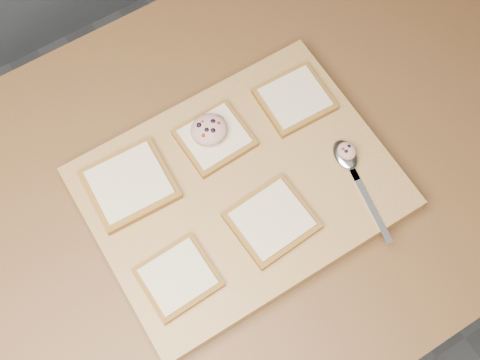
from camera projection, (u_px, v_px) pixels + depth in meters
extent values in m
plane|color=#515459|center=(223.00, 297.00, 1.85)|extent=(4.00, 4.00, 0.00)
cube|color=slate|center=(219.00, 264.00, 1.46)|extent=(1.90, 0.75, 0.84)
cube|color=brown|center=(210.00, 200.00, 1.04)|extent=(2.00, 0.80, 0.06)
cube|color=tan|center=(240.00, 189.00, 1.00)|extent=(0.48, 0.37, 0.04)
cube|color=olive|center=(130.00, 185.00, 0.97)|extent=(0.14, 0.13, 0.01)
cube|color=beige|center=(129.00, 183.00, 0.96)|extent=(0.12, 0.11, 0.00)
cube|color=olive|center=(215.00, 138.00, 1.00)|extent=(0.11, 0.11, 0.01)
cube|color=beige|center=(214.00, 136.00, 1.00)|extent=(0.10, 0.09, 0.00)
cube|color=olive|center=(295.00, 99.00, 1.03)|extent=(0.12, 0.11, 0.01)
cube|color=beige|center=(295.00, 97.00, 1.03)|extent=(0.10, 0.09, 0.00)
cube|color=olive|center=(178.00, 278.00, 0.92)|extent=(0.11, 0.10, 0.01)
cube|color=beige|center=(178.00, 277.00, 0.91)|extent=(0.10, 0.09, 0.00)
cube|color=olive|center=(272.00, 221.00, 0.95)|extent=(0.13, 0.12, 0.01)
cube|color=beige|center=(272.00, 219.00, 0.94)|extent=(0.11, 0.10, 0.00)
ellipsoid|color=tan|center=(209.00, 130.00, 0.98)|extent=(0.06, 0.06, 0.03)
sphere|color=black|center=(213.00, 122.00, 0.98)|extent=(0.01, 0.01, 0.01)
sphere|color=black|center=(199.00, 125.00, 0.98)|extent=(0.01, 0.01, 0.01)
sphere|color=black|center=(213.00, 131.00, 0.97)|extent=(0.01, 0.01, 0.01)
sphere|color=black|center=(207.00, 130.00, 0.97)|extent=(0.01, 0.01, 0.01)
sphere|color=#A5140C|center=(218.00, 124.00, 0.98)|extent=(0.01, 0.01, 0.01)
sphere|color=#A5140C|center=(203.00, 122.00, 0.98)|extent=(0.01, 0.01, 0.01)
sphere|color=#A5140C|center=(204.00, 136.00, 0.97)|extent=(0.01, 0.01, 0.01)
ellipsoid|color=silver|center=(345.00, 155.00, 0.99)|extent=(0.05, 0.06, 0.01)
cube|color=silver|center=(353.00, 171.00, 0.99)|extent=(0.02, 0.04, 0.00)
cube|color=silver|center=(369.00, 203.00, 0.97)|extent=(0.03, 0.14, 0.00)
ellipsoid|color=tan|center=(347.00, 151.00, 0.98)|extent=(0.03, 0.03, 0.02)
sphere|color=black|center=(349.00, 146.00, 0.98)|extent=(0.01, 0.01, 0.01)
sphere|color=black|center=(346.00, 151.00, 0.97)|extent=(0.01, 0.01, 0.01)
sphere|color=#A5140C|center=(343.00, 149.00, 0.97)|extent=(0.01, 0.01, 0.01)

